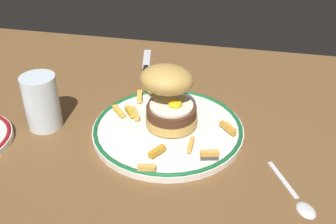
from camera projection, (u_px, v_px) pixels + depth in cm
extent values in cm
cube|color=brown|center=(159.00, 155.00, 73.45)|extent=(125.33, 96.36, 4.00)
cylinder|color=white|center=(168.00, 130.00, 75.85)|extent=(28.77, 28.77, 1.20)
torus|color=#196033|center=(168.00, 127.00, 75.53)|extent=(28.37, 28.37, 0.80)
cylinder|color=tan|center=(171.00, 119.00, 75.46)|extent=(9.82, 9.82, 1.80)
cylinder|color=#4C2A19|center=(171.00, 111.00, 74.46)|extent=(9.51, 9.51, 1.90)
cylinder|color=white|center=(171.00, 106.00, 73.82)|extent=(8.20, 8.20, 0.50)
ellipsoid|color=yellow|center=(175.00, 104.00, 73.07)|extent=(2.60, 2.60, 1.40)
ellipsoid|color=tan|center=(168.00, 79.00, 72.55)|extent=(12.41, 12.92, 6.81)
cube|color=gold|center=(130.00, 112.00, 78.50)|extent=(2.82, 3.26, 0.98)
cube|color=gold|center=(135.00, 113.00, 78.01)|extent=(2.69, 3.98, 0.91)
cube|color=#DFB74E|center=(148.00, 89.00, 84.61)|extent=(3.69, 3.98, 0.82)
cube|color=#E8B548|center=(140.00, 96.00, 83.59)|extent=(1.88, 3.92, 0.98)
cube|color=#EDAB4B|center=(210.00, 153.00, 64.71)|extent=(3.25, 1.56, 0.87)
cube|color=gold|center=(167.00, 94.00, 84.55)|extent=(2.15, 4.28, 0.94)
cube|color=gold|center=(118.00, 111.00, 78.73)|extent=(3.36, 3.48, 0.93)
cube|color=gold|center=(228.00, 128.00, 73.82)|extent=(3.42, 3.60, 0.83)
cube|color=gold|center=(164.00, 100.00, 82.53)|extent=(4.77, 2.17, 0.78)
cube|color=gold|center=(191.00, 144.00, 69.65)|extent=(0.75, 4.08, 0.73)
cube|color=gold|center=(230.00, 128.00, 73.93)|extent=(2.49, 2.72, 0.81)
cube|color=orange|center=(157.00, 151.00, 67.83)|extent=(2.61, 3.40, 0.99)
cube|color=gold|center=(146.00, 168.00, 64.27)|extent=(3.03, 1.38, 0.91)
cylinder|color=silver|center=(42.00, 102.00, 75.24)|extent=(6.62, 6.62, 10.75)
cylinder|color=silver|center=(43.00, 110.00, 76.27)|extent=(6.09, 6.09, 6.95)
cube|color=black|center=(145.00, 72.00, 96.99)|extent=(2.87, 8.07, 0.70)
cube|color=silver|center=(147.00, 58.00, 104.21)|extent=(4.09, 11.13, 0.24)
cube|color=silver|center=(283.00, 179.00, 64.75)|extent=(4.87, 8.35, 0.32)
ellipsoid|color=silver|center=(306.00, 209.00, 58.94)|extent=(3.97, 4.39, 0.90)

